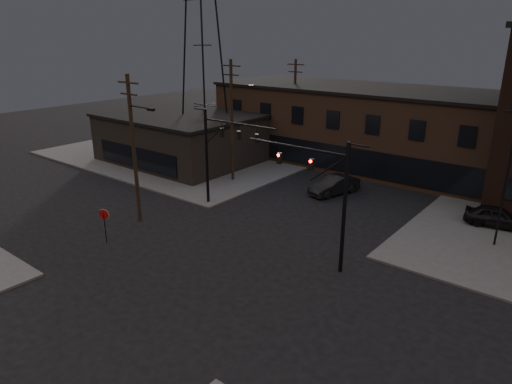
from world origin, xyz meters
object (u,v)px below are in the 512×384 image
Objects in this scene: traffic_signal_near at (328,190)px; traffic_signal_far at (218,148)px; stop_sign at (104,218)px; car_crossing at (334,185)px; parked_car_lot_a at (498,217)px.

traffic_signal_far is at bearing 163.83° from traffic_signal_near.
stop_sign reaches higher than car_crossing.
traffic_signal_far is at bearing 107.14° from parked_car_lot_a.
car_crossing is (7.18, 18.73, -1.03)m from stop_sign.
stop_sign is 28.15m from parked_car_lot_a.
stop_sign is at bearing -94.10° from car_crossing.
car_crossing is at bearing 69.02° from stop_sign.
traffic_signal_near is 1.78× the size of parked_car_lot_a.
traffic_signal_near reaches higher than stop_sign.
stop_sign reaches higher than parked_car_lot_a.
stop_sign is at bearing -97.32° from traffic_signal_far.
parked_car_lot_a is at bearing 19.84° from car_crossing.
parked_car_lot_a is (19.09, 9.43, -4.10)m from traffic_signal_far.
traffic_signal_far reaches higher than car_crossing.
car_crossing is (-6.17, 12.25, -4.12)m from traffic_signal_near.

